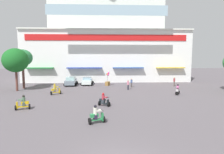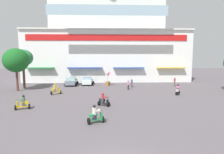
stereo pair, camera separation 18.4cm
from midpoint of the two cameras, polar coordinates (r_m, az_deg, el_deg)
name	(u,v)px [view 1 (the left image)]	position (r m, az deg, el deg)	size (l,w,h in m)	color
ground_plane	(110,103)	(21.99, -0.89, -7.95)	(128.00, 128.00, 0.00)	#5E575C
colonial_building	(106,38)	(44.57, -1.84, 11.88)	(35.72, 16.57, 22.05)	white
plaza_tree_0	(22,58)	(34.82, -26.01, 5.23)	(3.27, 2.94, 6.63)	brown
plaza_tree_2	(16,60)	(32.63, -27.72, 4.54)	(3.86, 3.96, 6.72)	brown
parked_car_0	(71,81)	(35.88, -12.67, -1.23)	(2.49, 4.09, 1.62)	slate
parked_car_1	(87,81)	(36.14, -7.79, -1.21)	(2.38, 3.91, 1.44)	silver
scooter_rider_1	(96,116)	(15.38, -5.17, -11.82)	(1.43, 0.97, 1.55)	black
scooter_rider_4	(178,90)	(28.17, 19.38, -3.86)	(1.09, 1.44, 1.48)	black
scooter_rider_6	(23,104)	(21.22, -26.01, -7.38)	(1.51, 0.88, 1.52)	black
scooter_rider_8	(55,90)	(27.79, -17.20, -3.84)	(1.51, 1.22, 1.59)	black
scooter_rider_9	(104,101)	(20.46, -2.77, -7.30)	(1.39, 1.07, 1.48)	black
pedestrian_0	(128,84)	(30.40, 4.81, -2.16)	(0.40, 0.40, 1.66)	black
pedestrian_1	(174,81)	(35.84, 18.48, -1.15)	(0.41, 0.41, 1.68)	brown
pedestrian_2	(131,82)	(32.81, 5.86, -1.64)	(0.44, 0.44, 1.58)	#4A4241
balloon_vendor_cart	(108,80)	(34.72, -1.52, -0.87)	(0.96, 1.08, 2.55)	olive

